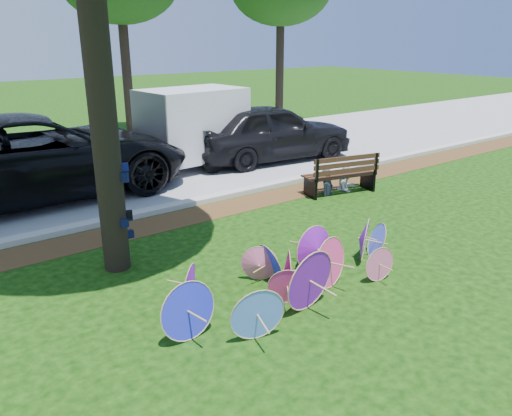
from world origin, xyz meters
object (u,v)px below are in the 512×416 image
Objects in this scene: parasol_pile at (297,269)px; person_left at (328,169)px; cargo_trailer at (193,124)px; dark_pickup at (270,132)px; person_right at (348,167)px; black_van at (37,157)px; park_bench at (339,173)px.

parasol_pile is 3.69× the size of person_left.
cargo_trailer reaches higher than parasol_pile.
dark_pickup is 4.13× the size of person_left.
person_left is 0.70m from person_right.
black_van is (-1.89, 7.48, 0.65)m from parasol_pile.
cargo_trailer reaches higher than park_bench.
cargo_trailer reaches higher than person_left.
black_van is at bearing 159.06° from park_bench.
black_van is at bearing 179.08° from cargo_trailer.
parasol_pile is 7.75m from black_van.
dark_pickup is at bearing 53.32° from person_left.
cargo_trailer is 4.67m from person_left.
black_van reaches higher than park_bench.
person_right is at bearing -70.99° from cargo_trailer.
person_left is at bearing 40.23° from parasol_pile.
dark_pickup is 3.82m from person_right.
dark_pickup reaches higher than park_bench.
park_bench is 1.57× the size of person_right.
cargo_trailer is 4.92m from person_right.
person_left is 1.06× the size of person_right.
park_bench is 1.48× the size of person_left.
dark_pickup reaches higher than person_right.
parasol_pile is 5.78m from person_right.
parasol_pile is 3.91× the size of person_right.
person_left reaches higher than person_right.
cargo_trailer is at bearing 86.27° from person_left.
person_right is at bearing -19.83° from person_left.
dark_pickup is 3.96m from person_left.
black_van reaches higher than person_left.
parasol_pile is 0.65× the size of black_van.
parasol_pile is 0.89× the size of dark_pickup.
person_left is at bearing 179.49° from person_right.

